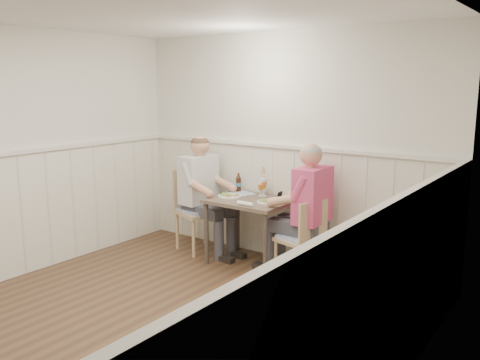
% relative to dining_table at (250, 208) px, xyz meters
% --- Properties ---
extents(ground_plane, '(4.50, 4.50, 0.00)m').
position_rel_dining_table_xyz_m(ground_plane, '(0.18, -1.84, -0.65)').
color(ground_plane, '#452C1F').
extents(room_shell, '(4.04, 4.54, 2.60)m').
position_rel_dining_table_xyz_m(room_shell, '(0.18, -1.84, 0.87)').
color(room_shell, white).
rests_on(room_shell, ground).
extents(wainscot, '(4.00, 4.49, 1.34)m').
position_rel_dining_table_xyz_m(wainscot, '(0.18, -1.15, 0.04)').
color(wainscot, beige).
rests_on(wainscot, ground).
extents(dining_table, '(0.89, 0.70, 0.75)m').
position_rel_dining_table_xyz_m(dining_table, '(0.00, 0.00, 0.00)').
color(dining_table, brown).
rests_on(dining_table, ground).
extents(chair_right, '(0.50, 0.50, 0.86)m').
position_rel_dining_table_xyz_m(chair_right, '(0.72, -0.08, -0.18)').
color(chair_right, tan).
rests_on(chair_right, ground).
extents(chair_left, '(0.59, 0.59, 0.99)m').
position_rel_dining_table_xyz_m(chair_left, '(-0.83, 0.04, -0.11)').
color(chair_left, tan).
rests_on(chair_left, ground).
extents(man_in_pink, '(0.67, 0.47, 1.45)m').
position_rel_dining_table_xyz_m(man_in_pink, '(0.72, 0.02, -0.04)').
color(man_in_pink, '#3F3F47').
rests_on(man_in_pink, ground).
extents(diner_cream, '(0.70, 0.48, 1.44)m').
position_rel_dining_table_xyz_m(diner_cream, '(-0.73, 0.02, -0.04)').
color(diner_cream, '#3F3F47').
rests_on(diner_cream, ground).
extents(plate_man, '(0.24, 0.24, 0.06)m').
position_rel_dining_table_xyz_m(plate_man, '(0.25, -0.04, 0.12)').
color(plate_man, white).
rests_on(plate_man, dining_table).
extents(plate_diner, '(0.27, 0.27, 0.07)m').
position_rel_dining_table_xyz_m(plate_diner, '(-0.27, -0.05, 0.12)').
color(plate_diner, white).
rests_on(plate_diner, dining_table).
extents(beer_glass_a, '(0.08, 0.08, 0.21)m').
position_rel_dining_table_xyz_m(beer_glass_a, '(0.03, 0.23, 0.24)').
color(beer_glass_a, silver).
rests_on(beer_glass_a, dining_table).
extents(beer_glass_b, '(0.07, 0.07, 0.16)m').
position_rel_dining_table_xyz_m(beer_glass_b, '(-0.00, 0.20, 0.21)').
color(beer_glass_b, silver).
rests_on(beer_glass_b, dining_table).
extents(beer_bottle, '(0.06, 0.06, 0.22)m').
position_rel_dining_table_xyz_m(beer_bottle, '(-0.35, 0.26, 0.20)').
color(beer_bottle, '#321A0E').
rests_on(beer_bottle, dining_table).
extents(rolled_napkin, '(0.20, 0.05, 0.04)m').
position_rel_dining_table_xyz_m(rolled_napkin, '(0.13, -0.28, 0.12)').
color(rolled_napkin, white).
rests_on(rolled_napkin, dining_table).
extents(grass_vase, '(0.04, 0.04, 0.35)m').
position_rel_dining_table_xyz_m(grass_vase, '(-0.04, 0.29, 0.26)').
color(grass_vase, silver).
rests_on(grass_vase, dining_table).
extents(gingham_mat, '(0.33, 0.29, 0.01)m').
position_rel_dining_table_xyz_m(gingham_mat, '(-0.26, 0.19, 0.11)').
color(gingham_mat, '#5169B2').
rests_on(gingham_mat, dining_table).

